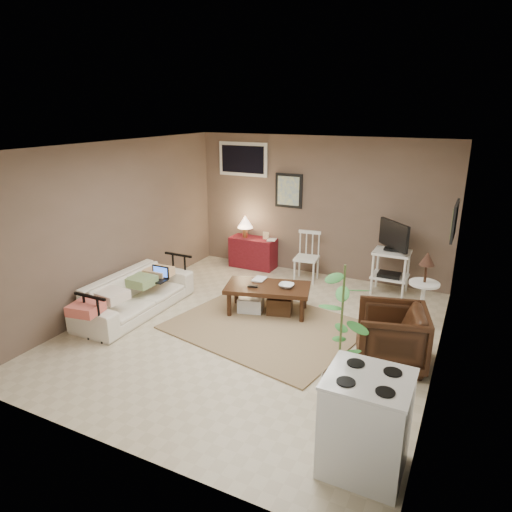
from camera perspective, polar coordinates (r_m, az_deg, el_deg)
The scene contains 20 objects.
floor at distance 6.16m, azimuth -0.26°, elevation -9.34°, with size 5.00×5.00×0.00m, color #C1B293.
art_back at distance 8.07m, azimuth 4.12°, elevation 8.15°, with size 0.50×0.03×0.60m, color black.
art_right at distance 6.09m, azimuth 23.60°, elevation 4.06°, with size 0.03×0.60×0.45m, color black.
window at distance 8.38m, azimuth -1.63°, elevation 12.00°, with size 0.96×0.03×0.60m, color silver.
rug at distance 6.26m, azimuth 1.19°, elevation -8.79°, with size 2.36×1.89×0.02m, color olive.
coffee_table at distance 6.56m, azimuth 1.39°, elevation -5.14°, with size 1.31×0.91×0.45m.
sofa at distance 6.78m, azimuth -14.91°, elevation -3.91°, with size 1.90×0.55×0.74m, color beige.
sofa_pillows at distance 6.57m, azimuth -15.91°, elevation -3.92°, with size 0.36×1.80×0.13m, color beige, non-canonical shape.
sofa_end_rails at distance 6.73m, azimuth -14.17°, elevation -4.49°, with size 0.51×1.89×0.64m, color black, non-canonical shape.
laptop at distance 6.86m, azimuth -12.06°, elevation -2.44°, with size 0.29×0.21×0.20m.
red_console at distance 8.43m, azimuth -0.47°, elevation 0.82°, with size 0.84×0.37×0.97m.
spindle_chair at distance 7.80m, azimuth 6.37°, elevation -0.27°, with size 0.42×0.42×0.84m.
tv_stand at distance 7.44m, azimuth 16.59°, elevation -0.02°, with size 0.55×0.53×1.17m.
side_table at distance 6.43m, azimuth 20.33°, elevation -2.97°, with size 0.39×0.39×1.06m.
armchair at distance 5.50m, azimuth 16.56°, elevation -9.26°, with size 0.75×0.70×0.77m, color black.
potted_plant at distance 4.48m, azimuth 10.57°, elevation -9.34°, with size 0.38×0.38×1.50m.
stove at distance 3.99m, azimuth 13.54°, elevation -19.67°, with size 0.66×0.62×0.86m.
bowl at distance 6.41m, azimuth 3.84°, elevation -3.06°, with size 0.21×0.05×0.21m, color #371F0F.
book_table at distance 6.71m, azimuth -0.25°, elevation -1.92°, with size 0.17×0.02×0.24m, color #371F0F.
book_console at distance 8.19m, azimuth 1.45°, elevation 2.71°, with size 0.16×0.02×0.21m, color #371F0F.
Camera 1 is at (2.45, -4.89, 2.84)m, focal length 32.00 mm.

